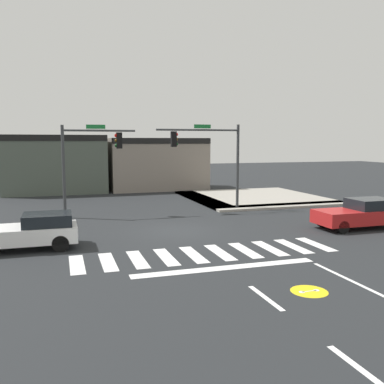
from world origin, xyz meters
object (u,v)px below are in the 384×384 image
(traffic_signal_northwest, at_px, (90,153))
(car_white, at_px, (28,232))
(traffic_signal_northeast, at_px, (209,150))
(car_red, at_px, (360,213))

(traffic_signal_northwest, xyz_separation_m, car_white, (-3.05, -7.03, -3.01))
(traffic_signal_northwest, bearing_deg, traffic_signal_northeast, -0.64)
(traffic_signal_northeast, bearing_deg, traffic_signal_northwest, -0.64)
(traffic_signal_northeast, relative_size, car_white, 1.27)
(traffic_signal_northwest, distance_m, car_red, 15.29)
(traffic_signal_northeast, height_order, car_red, traffic_signal_northeast)
(traffic_signal_northeast, bearing_deg, car_white, 33.68)
(traffic_signal_northeast, xyz_separation_m, car_red, (5.53, -7.53, -3.12))
(car_white, bearing_deg, traffic_signal_northeast, -146.32)
(car_white, height_order, car_red, car_red)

